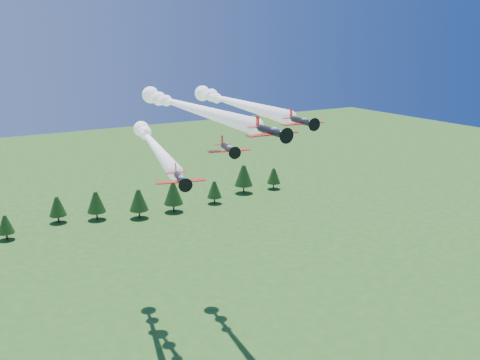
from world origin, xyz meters
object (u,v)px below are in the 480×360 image
plane_right (232,102)px  plane_slot (228,148)px  plane_lead (186,106)px  plane_left (152,142)px

plane_right → plane_slot: size_ratio=6.21×
plane_lead → plane_slot: (1.26, -13.96, -5.86)m
plane_lead → plane_left: size_ratio=1.06×
plane_lead → plane_right: size_ratio=1.09×
plane_left → plane_right: size_ratio=1.03×
plane_left → plane_slot: 24.77m
plane_lead → plane_left: 13.66m
plane_lead → plane_right: bearing=25.8°
plane_left → plane_slot: plane_slot is taller
plane_right → plane_lead: bearing=-150.3°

